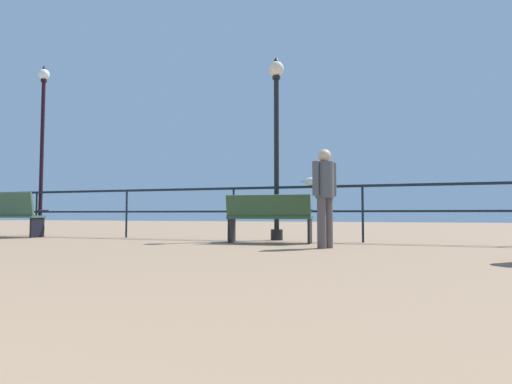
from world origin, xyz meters
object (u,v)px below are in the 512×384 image
at_px(person_by_bench, 325,191).
at_px(seagull_on_rail, 313,181).
at_px(bench_near_left, 269,215).
at_px(lamppost_left, 42,137).
at_px(bench_far_left, 8,213).
at_px(lamppost_center, 276,130).

xyz_separation_m(person_by_bench, seagull_on_rail, (-0.46, 1.54, 0.30)).
xyz_separation_m(bench_near_left, lamppost_left, (-6.28, 0.92, 1.98)).
bearing_deg(seagull_on_rail, bench_near_left, -133.57).
height_order(person_by_bench, seagull_on_rail, person_by_bench).
height_order(lamppost_left, seagull_on_rail, lamppost_left).
distance_m(bench_far_left, seagull_on_rail, 7.03).
bearing_deg(lamppost_center, lamppost_left, 180.00).
height_order(lamppost_center, person_by_bench, lamppost_center).
bearing_deg(bench_far_left, lamppost_center, 8.58).
bearing_deg(bench_near_left, lamppost_center, 96.17).
height_order(bench_near_left, person_by_bench, person_by_bench).
distance_m(person_by_bench, seagull_on_rail, 1.64).
bearing_deg(bench_far_left, bench_near_left, 0.14).
height_order(bench_far_left, bench_near_left, bench_far_left).
relative_size(lamppost_center, person_by_bench, 2.47).
bearing_deg(bench_near_left, bench_far_left, -179.86).
bearing_deg(lamppost_left, lamppost_center, -0.00).
height_order(bench_near_left, lamppost_center, lamppost_center).
height_order(lamppost_left, person_by_bench, lamppost_left).
relative_size(lamppost_left, person_by_bench, 2.80).
height_order(bench_near_left, lamppost_left, lamppost_left).
xyz_separation_m(bench_near_left, seagull_on_rail, (0.70, 0.73, 0.68)).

